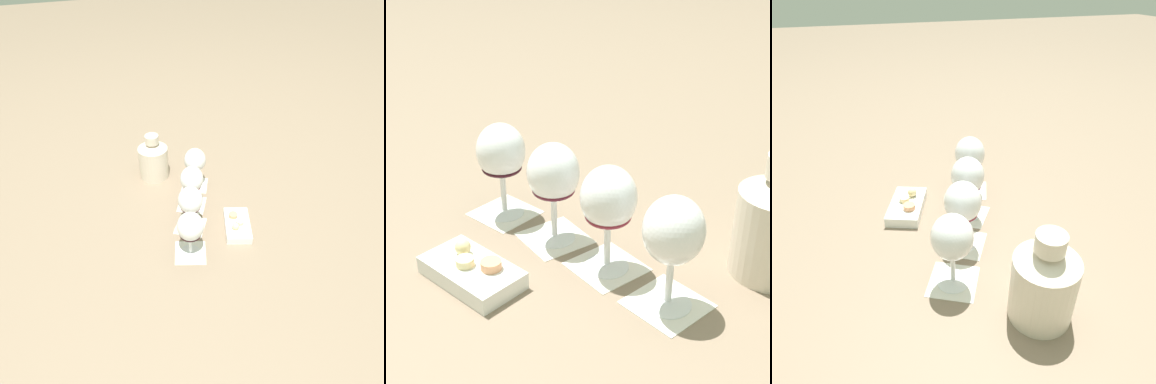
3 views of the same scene
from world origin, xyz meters
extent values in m
plane|color=#7F6B56|center=(0.00, 0.00, 0.00)|extent=(8.00, 8.00, 0.00)
cube|color=silver|center=(-0.15, 0.07, 0.00)|extent=(0.13, 0.13, 0.00)
cube|color=silver|center=(-0.05, 0.02, 0.00)|extent=(0.13, 0.13, 0.00)
cube|color=silver|center=(0.05, -0.03, 0.00)|extent=(0.13, 0.13, 0.00)
cube|color=silver|center=(0.16, -0.07, 0.00)|extent=(0.12, 0.12, 0.00)
cylinder|color=white|center=(-0.15, 0.07, 0.00)|extent=(0.06, 0.06, 0.01)
cylinder|color=white|center=(-0.15, 0.07, 0.04)|extent=(0.01, 0.01, 0.07)
ellipsoid|color=white|center=(-0.15, 0.07, 0.12)|extent=(0.08, 0.08, 0.09)
ellipsoid|color=#A6313B|center=(-0.15, 0.07, 0.09)|extent=(0.07, 0.07, 0.04)
cylinder|color=white|center=(-0.05, 0.02, 0.00)|extent=(0.06, 0.06, 0.01)
cylinder|color=white|center=(-0.05, 0.02, 0.04)|extent=(0.01, 0.01, 0.07)
ellipsoid|color=white|center=(-0.05, 0.02, 0.12)|extent=(0.08, 0.08, 0.09)
ellipsoid|color=maroon|center=(-0.05, 0.02, 0.09)|extent=(0.07, 0.07, 0.02)
cylinder|color=white|center=(0.05, -0.03, 0.00)|extent=(0.06, 0.06, 0.01)
cylinder|color=white|center=(0.05, -0.03, 0.04)|extent=(0.01, 0.01, 0.07)
ellipsoid|color=white|center=(0.05, -0.03, 0.12)|extent=(0.08, 0.08, 0.09)
ellipsoid|color=#4C1423|center=(0.05, -0.03, 0.09)|extent=(0.07, 0.07, 0.02)
cylinder|color=white|center=(0.16, -0.07, 0.00)|extent=(0.06, 0.06, 0.01)
cylinder|color=white|center=(0.16, -0.07, 0.04)|extent=(0.01, 0.01, 0.07)
ellipsoid|color=white|center=(0.16, -0.07, 0.12)|extent=(0.08, 0.08, 0.09)
ellipsoid|color=black|center=(0.16, -0.07, 0.09)|extent=(0.07, 0.07, 0.02)
cylinder|color=beige|center=(-0.27, -0.06, 0.06)|extent=(0.11, 0.11, 0.13)
cone|color=beige|center=(-0.27, -0.06, 0.14)|extent=(0.11, 0.11, 0.02)
cylinder|color=beige|center=(-0.27, -0.06, 0.17)|extent=(0.05, 0.05, 0.03)
cube|color=white|center=(0.12, 0.11, 0.01)|extent=(0.16, 0.13, 0.03)
sphere|color=beige|center=(0.14, 0.09, 0.04)|extent=(0.02, 0.02, 0.02)
cylinder|color=beige|center=(0.12, 0.12, 0.03)|extent=(0.03, 0.03, 0.01)
cylinder|color=tan|center=(0.09, 0.11, 0.03)|extent=(0.03, 0.03, 0.01)
camera|label=1|loc=(0.81, -0.32, 0.82)|focal=32.00mm
camera|label=2|loc=(-0.26, 0.69, 0.50)|focal=55.00mm
camera|label=3|loc=(-0.61, 0.20, 0.52)|focal=32.00mm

